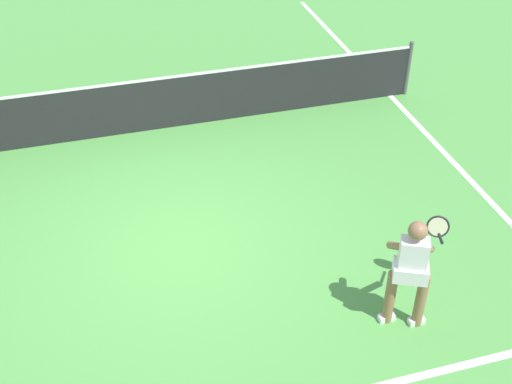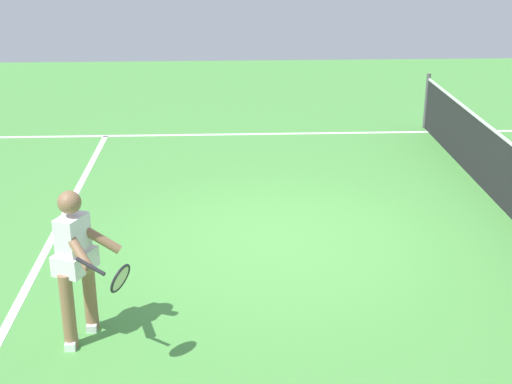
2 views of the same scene
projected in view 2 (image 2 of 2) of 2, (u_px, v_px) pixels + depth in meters
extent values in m
plane|color=#4C9342|center=(280.00, 236.00, 9.47)|extent=(24.55, 24.55, 0.00)
cube|color=white|center=(51.00, 240.00, 9.34)|extent=(9.46, 0.10, 0.01)
cube|color=white|center=(261.00, 134.00, 13.88)|extent=(0.10, 16.88, 0.01)
cylinder|color=#4C4C51|center=(427.00, 101.00, 14.10)|extent=(0.08, 0.08, 1.07)
cylinder|color=#8C6647|center=(90.00, 294.00, 7.21)|extent=(0.13, 0.13, 0.78)
cylinder|color=#8C6647|center=(68.00, 311.00, 6.90)|extent=(0.13, 0.13, 0.78)
cube|color=white|center=(93.00, 325.00, 7.34)|extent=(0.20, 0.10, 0.08)
cube|color=white|center=(72.00, 343.00, 7.03)|extent=(0.20, 0.10, 0.08)
cube|color=white|center=(73.00, 242.00, 6.83)|extent=(0.37, 0.32, 0.52)
cube|color=white|center=(75.00, 261.00, 6.90)|extent=(0.48, 0.42, 0.20)
sphere|color=#8C6647|center=(69.00, 202.00, 6.68)|extent=(0.22, 0.22, 0.22)
cylinder|color=#8C6647|center=(96.00, 236.00, 6.90)|extent=(0.09, 0.48, 0.37)
cylinder|color=#8C6647|center=(77.00, 249.00, 6.64)|extent=(0.42, 0.38, 0.37)
cylinder|color=black|center=(91.00, 266.00, 6.39)|extent=(0.16, 0.28, 0.14)
torus|color=black|center=(120.00, 278.00, 6.31)|extent=(0.31, 0.23, 0.28)
cylinder|color=beige|center=(120.00, 278.00, 6.31)|extent=(0.26, 0.18, 0.23)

